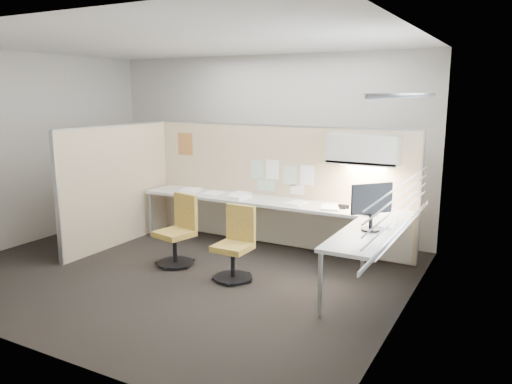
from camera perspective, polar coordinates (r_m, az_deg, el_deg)
The scene contains 28 objects.
floor at distance 6.51m, azimuth -8.49°, elevation -8.83°, with size 5.50×4.50×0.01m, color black.
ceiling at distance 6.15m, azimuth -9.29°, elevation 16.59°, with size 5.50×4.50×0.01m, color white.
wall_back at distance 8.07m, azimuth 0.88°, elevation 5.45°, with size 5.50×0.02×2.80m, color beige.
wall_front at distance 4.62m, azimuth -26.00°, elevation -0.15°, with size 5.50×0.02×2.80m, color beige.
wall_left at distance 8.13m, azimuth -24.53°, elevation 4.48°, with size 0.02×4.50×2.80m, color beige.
wall_right at distance 5.02m, azimuth 16.98°, elevation 1.36°, with size 0.02×4.50×2.80m, color beige.
window_pane at distance 5.00m, azimuth 16.79°, elevation 3.07°, with size 0.01×2.80×1.30m, color #929DAA.
partition_back at distance 7.32m, azimuth 2.32°, elevation 0.69°, with size 4.10×0.06×1.75m, color beige.
partition_left at distance 7.60m, azimuth -15.49°, elevation 0.68°, with size 0.06×2.20×1.75m, color beige.
desk at distance 6.80m, azimuth 3.42°, elevation -2.51°, with size 4.00×2.07×0.73m.
overhead_bin at distance 6.55m, azimuth 12.23°, elevation 4.79°, with size 0.90×0.36×0.38m, color beige.
task_light_strip at distance 6.57m, azimuth 12.16°, elevation 2.97°, with size 0.60×0.06×0.02m, color #FFEABF.
pinned_papers at distance 7.23m, azimuth 2.78°, elevation 1.82°, with size 1.01×0.00×0.47m.
poster at distance 8.04m, azimuth -8.08°, elevation 5.47°, with size 0.28×0.00×0.35m, color orange.
chair_left at distance 6.62m, azimuth -8.86°, elevation -4.61°, with size 0.51×0.52×0.91m.
chair_right at distance 6.05m, azimuth -2.37°, elevation -6.17°, with size 0.46×0.46×0.87m.
monitor at distance 5.57m, azimuth 13.08°, elevation -1.33°, with size 0.36×0.39×0.52m.
phone at distance 6.40m, azimuth 12.56°, elevation -1.98°, with size 0.25×0.24×0.12m.
stapler at distance 6.63m, azimuth 10.02°, elevation -1.66°, with size 0.14×0.04×0.05m, color black.
tape_dispenser at distance 6.61m, azimuth 9.82°, elevation -1.65°, with size 0.10×0.06×0.06m, color black.
coat_hook at distance 7.06m, azimuth -20.52°, elevation 4.08°, with size 0.18×0.43×1.30m.
paper_stack_0 at distance 7.75m, azimuth -7.49°, elevation 0.23°, with size 0.23×0.30×0.03m, color white.
paper_stack_1 at distance 7.51m, azimuth -4.92°, elevation -0.12°, with size 0.23×0.30×0.02m, color white.
paper_stack_2 at distance 7.14m, azimuth -1.94°, elevation -0.57°, with size 0.23×0.30×0.05m, color white.
paper_stack_3 at distance 6.86m, azimuth 4.69°, elevation -1.25°, with size 0.23×0.30×0.01m, color white.
paper_stack_4 at distance 6.59m, azimuth 8.48°, elevation -1.79°, with size 0.23×0.30×0.03m, color white.
paper_stack_5 at distance 5.90m, azimuth 14.42°, elevation -3.61°, with size 0.23×0.30×0.02m, color white.
paper_stack_6 at distance 7.38m, azimuth -1.94°, elevation -0.24°, with size 0.23×0.30×0.03m, color white.
Camera 1 is at (3.72, -4.86, 2.23)m, focal length 35.00 mm.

